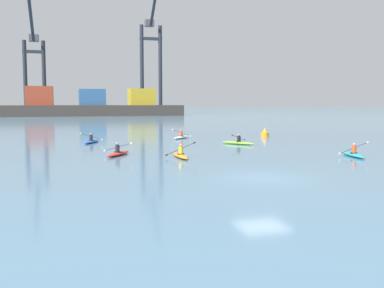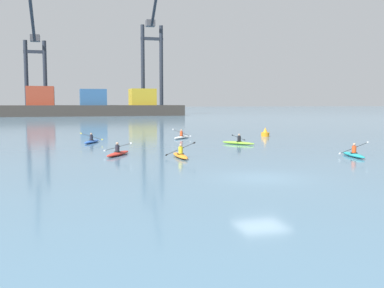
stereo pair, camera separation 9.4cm
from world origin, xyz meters
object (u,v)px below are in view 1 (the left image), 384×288
Objects in this scene: container_barge at (92,106)px; kayak_blue at (91,141)px; kayak_red at (118,153)px; channel_buoy at (265,133)px; kayak_teal at (353,154)px; kayak_orange at (181,155)px; kayak_white at (181,137)px; kayak_lime at (238,142)px; gantry_crane_west at (34,61)px; gantry_crane_west_mid at (151,55)px.

kayak_blue is at bearing -93.51° from container_barge.
kayak_red reaches higher than kayak_blue.
channel_buoy is at bearing 37.57° from kayak_red.
kayak_teal is 12.01m from kayak_orange.
kayak_red is at bearing -121.33° from kayak_white.
kayak_lime is at bearing -128.59° from channel_buoy.
kayak_teal is 1.01× the size of kayak_orange.
kayak_teal is at bearing -76.76° from gantry_crane_west.
gantry_crane_west is 10.16× the size of kayak_red.
kayak_lime is (3.23, -7.78, 0.00)m from kayak_white.
gantry_crane_west_mid is 113.49m from kayak_red.
kayak_white is 9.77m from kayak_blue.
kayak_orange is at bearing -104.92° from kayak_white.
kayak_white is 0.93× the size of kayak_red.
gantry_crane_west_mid is at bearing 80.05° from kayak_orange.
kayak_blue is (-5.41, -88.07, -2.60)m from container_barge.
kayak_orange reaches higher than kayak_teal.
container_barge reaches higher than kayak_red.
kayak_lime is 0.93× the size of kayak_blue.
container_barge is 88.27m from kayak_blue.
container_barge reaches higher than kayak_orange.
kayak_blue is (-19.07, -3.06, -0.19)m from channel_buoy.
kayak_red is (-8.18, -13.43, 0.00)m from kayak_white.
kayak_blue is (10.42, -100.04, -15.83)m from gantry_crane_west.
gantry_crane_west_mid reaches higher than kayak_teal.
kayak_teal is (4.23, -10.83, 0.00)m from kayak_lime.
kayak_orange reaches higher than kayak_red.
container_barge is 98.88m from kayak_red.
gantry_crane_west is 101.82m from kayak_blue.
channel_buoy is 0.33× the size of kayak_white.
container_barge reaches higher than kayak_teal.
gantry_crane_west_mid reaches higher than kayak_lime.
gantry_crane_west is 112.45m from kayak_red.
channel_buoy is (-5.70, -95.68, -18.51)m from gantry_crane_west_mid.
channel_buoy reaches higher than kayak_blue.
kayak_white is 0.88× the size of kayak_orange.
container_barge is 86.13m from channel_buoy.
kayak_lime is 0.97× the size of kayak_red.
gantry_crane_west_mid is at bearing 86.59° from channel_buoy.
container_barge is 15.37× the size of kayak_blue.
kayak_orange is (-0.25, -101.15, -2.60)m from container_barge.
gantry_crane_west is at bearing 106.91° from channel_buoy.
gantry_crane_west_mid is 97.62m from channel_buoy.
kayak_lime is 11.63m from kayak_teal.
gantry_crane_west_mid reaches higher than kayak_red.
gantry_crane_west is 10.93× the size of kayak_white.
kayak_red is (1.20, -10.69, 0.00)m from kayak_blue.
channel_buoy is 9.70m from kayak_white.
gantry_crane_west_mid is at bearing 80.89° from kayak_white.
gantry_crane_west_mid is 106.14m from kayak_lime.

